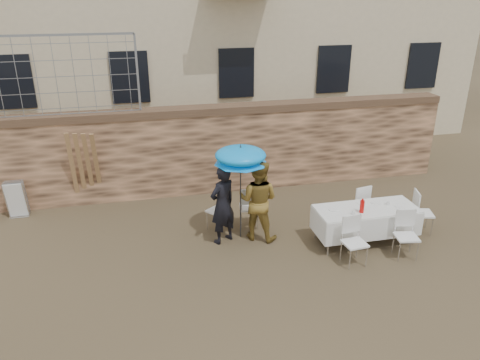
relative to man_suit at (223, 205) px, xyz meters
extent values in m
plane|color=brown|center=(-0.05, -2.28, -0.85)|extent=(80.00, 80.00, 0.00)
cube|color=#8D6546|center=(-0.05, 2.72, 0.25)|extent=(13.00, 0.50, 2.20)
imported|color=black|center=(0.00, 0.00, 0.00)|extent=(0.74, 0.67, 1.70)
imported|color=#BB9139|center=(0.75, 0.00, 0.02)|extent=(1.07, 1.01, 1.75)
cylinder|color=#3F3F44|center=(0.40, 0.10, -0.01)|extent=(0.03, 0.03, 1.69)
cone|color=#0A91F0|center=(0.40, 0.10, 0.94)|extent=(1.08, 1.08, 0.22)
cube|color=white|center=(2.89, -0.67, -0.10)|extent=(2.10, 0.85, 0.05)
cylinder|color=silver|center=(1.94, -1.01, -0.48)|extent=(0.04, 0.04, 0.74)
cylinder|color=silver|center=(3.84, -1.01, -0.48)|extent=(0.04, 0.04, 0.74)
cylinder|color=silver|center=(1.94, -0.32, -0.48)|extent=(0.04, 0.04, 0.74)
cylinder|color=silver|center=(3.84, -0.32, -0.48)|extent=(0.04, 0.04, 0.74)
cylinder|color=red|center=(2.69, -0.82, 0.05)|extent=(0.09, 0.09, 0.26)
camera|label=1|loc=(-1.57, -8.49, 4.16)|focal=35.00mm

